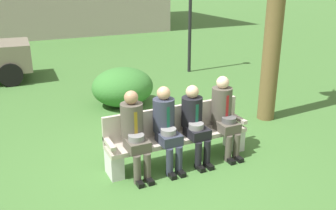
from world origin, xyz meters
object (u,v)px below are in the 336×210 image
seated_man_leftmost (134,130)px  seated_man_centerleft (166,124)px  park_bench (177,135)px  seated_man_centerright (195,120)px  seated_man_rightmost (224,112)px  shrub_near_bench (123,87)px

seated_man_leftmost → seated_man_centerleft: 0.53m
park_bench → seated_man_leftmost: bearing=-170.3°
seated_man_centerright → seated_man_rightmost: 0.57m
seated_man_centerright → seated_man_rightmost: size_ratio=0.94×
park_bench → seated_man_centerleft: (-0.26, -0.13, 0.29)m
park_bench → seated_man_centerright: seated_man_centerright is taller
park_bench → seated_man_centerright: 0.39m
park_bench → shrub_near_bench: 2.93m
seated_man_leftmost → seated_man_centerright: size_ratio=1.04×
seated_man_rightmost → shrub_near_bench: size_ratio=0.94×
seated_man_rightmost → shrub_near_bench: (-0.74, 3.06, -0.30)m
seated_man_leftmost → seated_man_centerleft: bearing=-0.1°
seated_man_rightmost → shrub_near_bench: seated_man_rightmost is taller
seated_man_rightmost → shrub_near_bench: bearing=103.6°
seated_man_centerleft → seated_man_centerright: 0.50m
seated_man_leftmost → seated_man_centerright: (1.03, -0.01, -0.03)m
park_bench → seated_man_leftmost: size_ratio=1.82×
seated_man_centerleft → seated_man_leftmost: bearing=179.9°
seated_man_centerleft → seated_man_centerright: size_ratio=1.04×
seated_man_leftmost → seated_man_rightmost: bearing=0.1°
park_bench → seated_man_leftmost: seated_man_leftmost is taller
seated_man_rightmost → seated_man_leftmost: bearing=-179.9°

